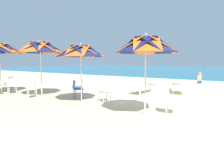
% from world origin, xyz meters
% --- Properties ---
extents(ground_plane, '(80.00, 80.00, 0.00)m').
position_xyz_m(ground_plane, '(0.00, 0.00, 0.00)').
color(ground_plane, beige).
extents(sea, '(80.00, 36.00, 0.10)m').
position_xyz_m(sea, '(0.00, 27.12, 0.05)').
color(sea, teal).
rests_on(sea, ground).
extents(surf_foam, '(80.00, 0.70, 0.01)m').
position_xyz_m(surf_foam, '(0.00, 8.82, 0.01)').
color(surf_foam, white).
rests_on(surf_foam, ground).
extents(beach_umbrella_0, '(2.06, 2.06, 2.69)m').
position_xyz_m(beach_umbrella_0, '(0.31, -3.09, 2.29)').
color(beach_umbrella_0, silver).
rests_on(beach_umbrella_0, ground).
extents(plastic_chair_0, '(0.51, 0.48, 0.87)m').
position_xyz_m(plastic_chair_0, '(1.01, -2.48, 0.50)').
color(plastic_chair_0, white).
rests_on(plastic_chair_0, ground).
extents(beach_umbrella_1, '(2.12, 2.12, 2.55)m').
position_xyz_m(beach_umbrella_1, '(-2.70, -2.71, 2.18)').
color(beach_umbrella_1, silver).
rests_on(beach_umbrella_1, ground).
extents(plastic_chair_1, '(0.62, 0.60, 0.87)m').
position_xyz_m(plastic_chair_1, '(-1.81, -2.14, 0.50)').
color(plastic_chair_1, white).
rests_on(plastic_chair_1, ground).
extents(plastic_chair_2, '(0.63, 0.63, 0.87)m').
position_xyz_m(plastic_chair_2, '(-3.42, -2.19, 0.50)').
color(plastic_chair_2, blue).
rests_on(plastic_chair_2, ground).
extents(beach_umbrella_2, '(2.33, 2.33, 2.84)m').
position_xyz_m(beach_umbrella_2, '(-5.31, -2.68, 2.44)').
color(beach_umbrella_2, silver).
rests_on(beach_umbrella_2, ground).
extents(plastic_chair_3, '(0.59, 0.61, 0.87)m').
position_xyz_m(plastic_chair_3, '(-5.36, -3.14, 0.50)').
color(plastic_chair_3, white).
rests_on(plastic_chair_3, ground).
extents(plastic_chair_4, '(0.59, 0.57, 0.87)m').
position_xyz_m(plastic_chair_4, '(-7.35, -3.02, 0.50)').
color(plastic_chair_4, white).
rests_on(plastic_chair_4, ground).
extents(plastic_chair_5, '(0.56, 0.54, 0.87)m').
position_xyz_m(plastic_chair_5, '(-8.16, -2.61, 0.50)').
color(plastic_chair_5, white).
rests_on(plastic_chair_5, ground).
extents(sun_lounger_0, '(1.06, 2.23, 0.62)m').
position_xyz_m(sun_lounger_0, '(0.51, 1.99, 0.28)').
color(sun_lounger_0, white).
rests_on(sun_lounger_0, ground).
extents(sun_lounger_1, '(1.06, 2.23, 0.62)m').
position_xyz_m(sun_lounger_1, '(-1.12, 0.92, 0.28)').
color(sun_lounger_1, white).
rests_on(sun_lounger_1, ground).
extents(beachgoer_seated, '(0.30, 0.93, 0.92)m').
position_xyz_m(beachgoer_seated, '(1.36, 6.90, 0.29)').
color(beachgoer_seated, '#2D4CA5').
rests_on(beachgoer_seated, ground).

